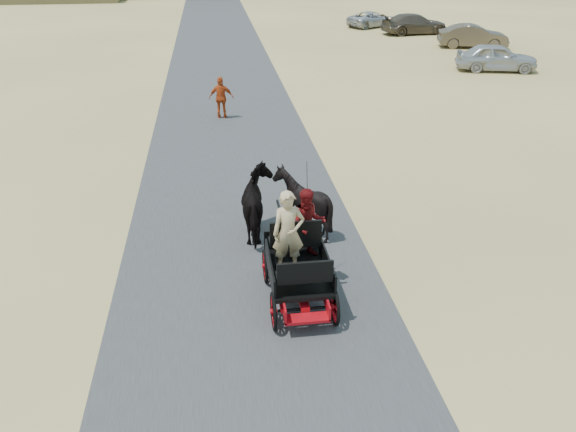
{
  "coord_description": "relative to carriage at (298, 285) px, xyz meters",
  "views": [
    {
      "loc": [
        -0.55,
        -9.38,
        7.13
      ],
      "look_at": [
        0.98,
        2.07,
        1.2
      ],
      "focal_mm": 35.0,
      "sensor_mm": 36.0,
      "label": 1
    }
  ],
  "objects": [
    {
      "name": "passenger_woman",
      "position": [
        0.3,
        0.6,
        1.15
      ],
      "size": [
        0.77,
        0.6,
        1.58
      ],
      "primitive_type": "imported",
      "color": "#660C0F",
      "rests_on": "carriage"
    },
    {
      "name": "horse_left",
      "position": [
        -0.55,
        3.0,
        0.49
      ],
      "size": [
        0.91,
        2.01,
        1.7
      ],
      "primitive_type": "imported",
      "rotation": [
        0.0,
        0.0,
        3.14
      ],
      "color": "black",
      "rests_on": "ground"
    },
    {
      "name": "pedestrian",
      "position": [
        -1.22,
        13.29,
        0.5
      ],
      "size": [
        1.04,
        0.51,
        1.73
      ],
      "primitive_type": "imported",
      "rotation": [
        0.0,
        0.0,
        3.05
      ],
      "color": "#B33C14",
      "rests_on": "ground"
    },
    {
      "name": "car_b",
      "position": [
        15.83,
        26.84,
        0.38
      ],
      "size": [
        4.71,
        2.56,
        1.47
      ],
      "primitive_type": "imported",
      "rotation": [
        0.0,
        0.0,
        1.34
      ],
      "color": "brown",
      "rests_on": "ground"
    },
    {
      "name": "driver_man",
      "position": [
        -0.2,
        0.05,
        1.26
      ],
      "size": [
        0.66,
        0.43,
        1.8
      ],
      "primitive_type": "imported",
      "color": "tan",
      "rests_on": "carriage"
    },
    {
      "name": "carriage",
      "position": [
        0.0,
        0.0,
        0.0
      ],
      "size": [
        1.3,
        2.4,
        0.72
      ],
      "primitive_type": null,
      "color": "black",
      "rests_on": "ground"
    },
    {
      "name": "car_a",
      "position": [
        14.21,
        20.11,
        0.38
      ],
      "size": [
        4.63,
        2.71,
        1.48
      ],
      "primitive_type": "imported",
      "rotation": [
        0.0,
        0.0,
        1.34
      ],
      "color": "#B2B2B7",
      "rests_on": "ground"
    },
    {
      "name": "car_d",
      "position": [
        11.56,
        36.35,
        0.23
      ],
      "size": [
        4.7,
        3.67,
        1.19
      ],
      "primitive_type": "imported",
      "rotation": [
        0.0,
        0.0,
        2.03
      ],
      "color": "#B2B2B7",
      "rests_on": "ground"
    },
    {
      "name": "road",
      "position": [
        -0.98,
        -0.47,
        -0.35
      ],
      "size": [
        6.0,
        140.0,
        0.01
      ],
      "primitive_type": "cube",
      "color": "#38383A",
      "rests_on": "ground"
    },
    {
      "name": "car_c",
      "position": [
        13.79,
        32.59,
        0.37
      ],
      "size": [
        5.2,
        2.55,
        1.45
      ],
      "primitive_type": "imported",
      "rotation": [
        0.0,
        0.0,
        1.68
      ],
      "color": "brown",
      "rests_on": "ground"
    },
    {
      "name": "horse_right",
      "position": [
        0.55,
        3.0,
        0.49
      ],
      "size": [
        1.37,
        1.54,
        1.7
      ],
      "primitive_type": "imported",
      "rotation": [
        0.0,
        0.0,
        3.14
      ],
      "color": "black",
      "rests_on": "ground"
    },
    {
      "name": "ground",
      "position": [
        -0.98,
        -0.47,
        -0.36
      ],
      "size": [
        140.0,
        140.0,
        0.0
      ],
      "primitive_type": "plane",
      "color": "tan"
    }
  ]
}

